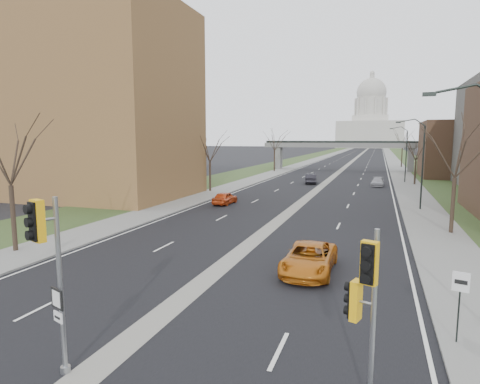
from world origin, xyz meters
The scene contains 27 objects.
ground centered at (0.00, 0.00, 0.00)m, with size 700.00×700.00×0.00m, color black.
road_surface centered at (0.00, 150.00, 0.01)m, with size 20.00×600.00×0.01m, color black.
median_strip centered at (0.00, 150.00, 0.00)m, with size 1.20×600.00×0.02m, color gray.
sidewalk_right centered at (12.00, 150.00, 0.06)m, with size 4.00×600.00×0.12m, color gray.
sidewalk_left centered at (-12.00, 150.00, 0.06)m, with size 4.00×600.00×0.12m, color gray.
grass_verge_right centered at (18.00, 150.00, 0.05)m, with size 8.00×600.00×0.10m, color #2D411E.
grass_verge_left centered at (-18.00, 150.00, 0.05)m, with size 8.00×600.00×0.10m, color #2D411E.
apartment_building centered at (-26.00, 30.00, 11.00)m, with size 25.00×16.00×22.00m, color olive.
commercial_block_far centered at (22.00, 70.00, 5.00)m, with size 14.00×14.00×10.00m, color #472F21.
pedestrian_bridge centered at (0.00, 80.00, 4.84)m, with size 34.00×3.00×6.45m.
capitol centered at (0.00, 320.00, 18.60)m, with size 48.00×42.00×55.75m.
streetlight_near centered at (10.99, 6.00, 6.95)m, with size 2.61×0.20×8.70m.
streetlight_mid centered at (10.99, 32.00, 6.95)m, with size 2.61×0.20×8.70m.
streetlight_far centered at (10.99, 58.00, 6.95)m, with size 2.61×0.20×8.70m.
tree_left_a centered at (-13.00, 8.00, 6.64)m, with size 7.20×7.20×9.40m.
tree_left_b centered at (-13.00, 38.00, 6.23)m, with size 6.75×6.75×8.81m.
tree_left_c centered at (-13.00, 72.00, 7.04)m, with size 7.65×7.65×9.99m.
tree_right_a centered at (13.00, 22.00, 6.64)m, with size 7.20×7.20×9.40m.
tree_right_b centered at (13.00, 55.00, 5.82)m, with size 6.30×6.30×8.22m.
tree_right_c centered at (13.00, 95.00, 7.04)m, with size 7.65×7.65×9.99m.
signal_pole_median centered at (-0.81, -1.54, 3.69)m, with size 0.73×0.89×5.29m.
signal_pole_right centered at (7.64, -0.15, 3.10)m, with size 0.79×1.05×4.74m.
speed_limit_sign centered at (10.55, 4.34, 1.80)m, with size 0.52×0.16×2.44m.
car_left_near centered at (-7.46, 29.13, 0.68)m, with size 1.60×3.97×1.35m, color #C44116.
car_left_far centered at (-2.00, 52.07, 0.75)m, with size 1.60×4.58×1.51m, color black.
car_right_near centered at (4.62, 10.18, 0.74)m, with size 2.45×5.31×1.48m, color #BE6514.
car_right_mid centered at (7.74, 51.75, 0.62)m, with size 1.73×4.24×1.23m, color gray.
Camera 1 is at (7.83, -10.03, 6.90)m, focal length 30.00 mm.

